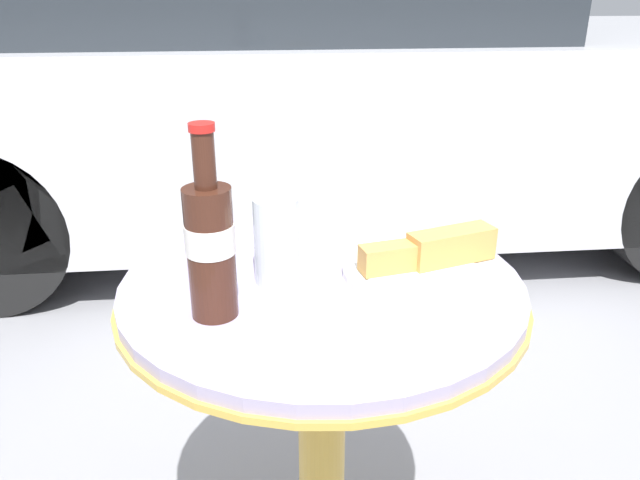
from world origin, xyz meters
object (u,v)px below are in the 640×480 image
at_px(cola_bottle_left, 210,244).
at_px(parked_car, 320,87).
at_px(bistro_table, 322,390).
at_px(lunch_plate_near, 426,261).
at_px(drinking_glass, 277,245).

relative_size(cola_bottle_left, parked_car, 0.06).
distance_m(bistro_table, parked_car, 2.18).
height_order(bistro_table, cola_bottle_left, cola_bottle_left).
relative_size(lunch_plate_near, parked_car, 0.06).
relative_size(bistro_table, lunch_plate_near, 3.00).
bearing_deg(parked_car, bistro_table, -95.74).
bearing_deg(cola_bottle_left, parked_car, 80.66).
relative_size(drinking_glass, parked_car, 0.03).
bearing_deg(bistro_table, lunch_plate_near, 1.87).
relative_size(cola_bottle_left, drinking_glass, 2.00).
relative_size(bistro_table, drinking_glass, 5.70).
xyz_separation_m(cola_bottle_left, lunch_plate_near, (0.31, 0.10, -0.08)).
bearing_deg(cola_bottle_left, lunch_plate_near, 17.04).
height_order(bistro_table, drinking_glass, drinking_glass).
bearing_deg(drinking_glass, bistro_table, 3.00).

